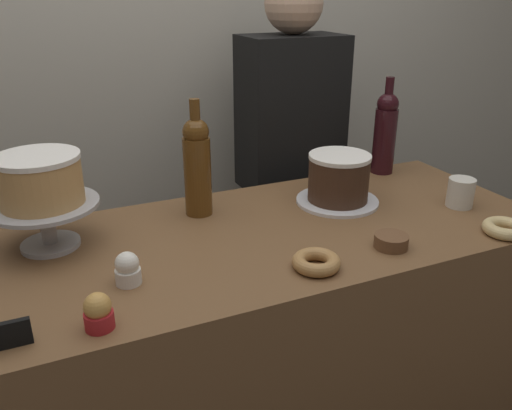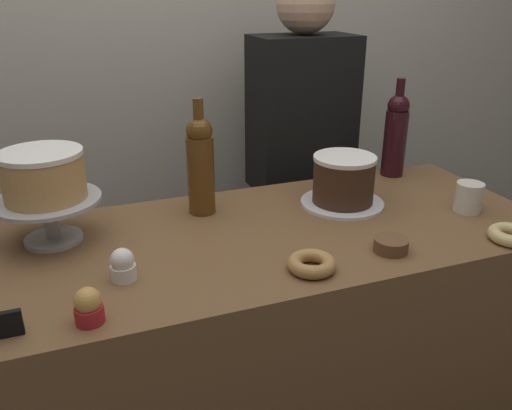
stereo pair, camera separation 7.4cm
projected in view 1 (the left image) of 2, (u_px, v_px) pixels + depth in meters
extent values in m
cube|color=#BCB7A8|center=(161.00, 58.00, 1.98)|extent=(6.00, 0.05, 2.60)
cube|color=brown|center=(256.00, 378.00, 1.55)|extent=(1.60, 0.64, 0.96)
cylinder|color=#B2B2B7|center=(51.00, 244.00, 1.29)|extent=(0.14, 0.14, 0.01)
cylinder|color=#B2B2B7|center=(48.00, 225.00, 1.27)|extent=(0.04, 0.04, 0.09)
cylinder|color=#B2B2B7|center=(44.00, 205.00, 1.25)|extent=(0.26, 0.26, 0.01)
cylinder|color=tan|center=(40.00, 182.00, 1.23)|extent=(0.19, 0.19, 0.11)
cylinder|color=white|center=(36.00, 157.00, 1.20)|extent=(0.20, 0.20, 0.01)
cylinder|color=white|center=(337.00, 201.00, 1.55)|extent=(0.24, 0.24, 0.01)
cylinder|color=#3D2619|center=(339.00, 179.00, 1.53)|extent=(0.18, 0.18, 0.13)
cylinder|color=white|center=(340.00, 157.00, 1.50)|extent=(0.18, 0.18, 0.01)
cylinder|color=#5B3814|center=(198.00, 177.00, 1.44)|extent=(0.08, 0.08, 0.22)
sphere|color=#5B3814|center=(196.00, 132.00, 1.39)|extent=(0.07, 0.07, 0.07)
cylinder|color=#5B3814|center=(195.00, 113.00, 1.37)|extent=(0.03, 0.03, 0.08)
cylinder|color=black|center=(384.00, 141.00, 1.77)|extent=(0.08, 0.08, 0.22)
sphere|color=black|center=(388.00, 104.00, 1.72)|extent=(0.07, 0.07, 0.07)
cylinder|color=black|center=(389.00, 88.00, 1.70)|extent=(0.03, 0.03, 0.08)
cylinder|color=white|center=(128.00, 276.00, 1.13)|extent=(0.06, 0.06, 0.03)
sphere|color=white|center=(127.00, 264.00, 1.11)|extent=(0.05, 0.05, 0.05)
cylinder|color=red|center=(99.00, 320.00, 0.98)|extent=(0.06, 0.06, 0.03)
sphere|color=#CC9347|center=(97.00, 306.00, 0.97)|extent=(0.05, 0.05, 0.05)
torus|color=#B27F47|center=(316.00, 262.00, 1.19)|extent=(0.11, 0.11, 0.03)
torus|color=#E0C17F|center=(505.00, 228.00, 1.35)|extent=(0.11, 0.11, 0.03)
cylinder|color=brown|center=(391.00, 245.00, 1.29)|extent=(0.08, 0.08, 0.01)
cylinder|color=brown|center=(391.00, 241.00, 1.28)|extent=(0.08, 0.08, 0.01)
cylinder|color=brown|center=(392.00, 237.00, 1.28)|extent=(0.08, 0.08, 0.01)
cube|color=black|center=(11.00, 334.00, 0.92)|extent=(0.07, 0.01, 0.05)
cylinder|color=silver|center=(461.00, 193.00, 1.51)|extent=(0.08, 0.08, 0.09)
cube|color=black|center=(286.00, 280.00, 2.16)|extent=(0.28, 0.18, 0.85)
cube|color=black|center=(291.00, 114.00, 1.89)|extent=(0.36, 0.22, 0.55)
sphere|color=tan|center=(294.00, 3.00, 1.75)|extent=(0.20, 0.20, 0.20)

